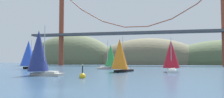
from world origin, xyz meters
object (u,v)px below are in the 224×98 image
sailboat_orange_sail (120,55)px  sailboat_blue_spinnaker (29,54)px  sailboat_green_sail (110,56)px  channel_buoy (82,76)px  sailboat_navy_sail (39,52)px  sailboat_crimson_sail (171,55)px

sailboat_orange_sail → sailboat_blue_spinnaker: bearing=158.7°
sailboat_green_sail → sailboat_orange_sail: (6.50, -18.28, 0.07)m
sailboat_orange_sail → channel_buoy: sailboat_orange_sail is taller
sailboat_green_sail → channel_buoy: size_ratio=3.75×
sailboat_green_sail → sailboat_navy_sail: bearing=-103.3°
sailboat_blue_spinnaker → channel_buoy: sailboat_blue_spinnaker is taller
sailboat_crimson_sail → sailboat_orange_sail: bearing=-163.2°
sailboat_green_sail → sailboat_blue_spinnaker: bearing=-171.1°
sailboat_crimson_sail → channel_buoy: sailboat_crimson_sail is taller
sailboat_green_sail → sailboat_crimson_sail: (19.47, -14.37, -0.08)m
sailboat_green_sail → sailboat_navy_sail: (-7.73, -32.65, 0.33)m
sailboat_crimson_sail → sailboat_blue_spinnaker: bearing=168.5°
sailboat_orange_sail → channel_buoy: bearing=-100.7°
channel_buoy → sailboat_crimson_sail: bearing=53.6°
sailboat_orange_sail → channel_buoy: (-3.47, -18.38, -4.12)m
sailboat_green_sail → sailboat_orange_sail: bearing=-70.4°
sailboat_navy_sail → sailboat_blue_spinnaker: 35.20m
sailboat_orange_sail → sailboat_crimson_sail: bearing=16.8°
sailboat_navy_sail → channel_buoy: 12.29m
sailboat_orange_sail → sailboat_blue_spinnaker: sailboat_blue_spinnaker is taller
sailboat_orange_sail → channel_buoy: 19.15m
sailboat_navy_sail → sailboat_blue_spinnaker: size_ratio=0.97×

